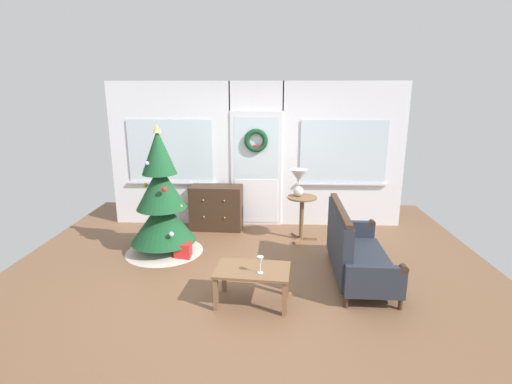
{
  "coord_description": "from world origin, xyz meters",
  "views": [
    {
      "loc": [
        0.24,
        -4.64,
        2.34
      ],
      "look_at": [
        0.05,
        0.55,
        1.0
      ],
      "focal_mm": 26.82,
      "sensor_mm": 36.0,
      "label": 1
    }
  ],
  "objects_px": {
    "dresser_cabinet": "(216,207)",
    "wine_glass": "(260,261)",
    "christmas_tree": "(162,206)",
    "gift_box": "(183,250)",
    "table_lamp": "(299,179)",
    "settee_sofa": "(353,251)",
    "coffee_table": "(253,274)",
    "side_table": "(302,209)"
  },
  "relations": [
    {
      "from": "christmas_tree",
      "to": "side_table",
      "type": "distance_m",
      "value": 2.21
    },
    {
      "from": "christmas_tree",
      "to": "coffee_table",
      "type": "xyz_separation_m",
      "value": [
        1.41,
        -1.42,
        -0.37
      ]
    },
    {
      "from": "wine_glass",
      "to": "coffee_table",
      "type": "bearing_deg",
      "value": 132.56
    },
    {
      "from": "dresser_cabinet",
      "to": "wine_glass",
      "type": "relative_size",
      "value": 4.72
    },
    {
      "from": "settee_sofa",
      "to": "wine_glass",
      "type": "relative_size",
      "value": 8.33
    },
    {
      "from": "christmas_tree",
      "to": "settee_sofa",
      "type": "relative_size",
      "value": 1.18
    },
    {
      "from": "side_table",
      "to": "wine_glass",
      "type": "bearing_deg",
      "value": -106.57
    },
    {
      "from": "settee_sofa",
      "to": "table_lamp",
      "type": "height_order",
      "value": "table_lamp"
    },
    {
      "from": "christmas_tree",
      "to": "settee_sofa",
      "type": "distance_m",
      "value": 2.81
    },
    {
      "from": "settee_sofa",
      "to": "side_table",
      "type": "xyz_separation_m",
      "value": [
        -0.56,
        1.33,
        0.14
      ]
    },
    {
      "from": "dresser_cabinet",
      "to": "table_lamp",
      "type": "height_order",
      "value": "table_lamp"
    },
    {
      "from": "side_table",
      "to": "table_lamp",
      "type": "height_order",
      "value": "table_lamp"
    },
    {
      "from": "coffee_table",
      "to": "christmas_tree",
      "type": "bearing_deg",
      "value": 134.85
    },
    {
      "from": "dresser_cabinet",
      "to": "gift_box",
      "type": "xyz_separation_m",
      "value": [
        -0.33,
        -1.27,
        -0.27
      ]
    },
    {
      "from": "wine_glass",
      "to": "gift_box",
      "type": "height_order",
      "value": "wine_glass"
    },
    {
      "from": "christmas_tree",
      "to": "dresser_cabinet",
      "type": "relative_size",
      "value": 2.09
    },
    {
      "from": "settee_sofa",
      "to": "gift_box",
      "type": "bearing_deg",
      "value": 167.19
    },
    {
      "from": "side_table",
      "to": "coffee_table",
      "type": "xyz_separation_m",
      "value": [
        -0.71,
        -1.99,
        -0.16
      ]
    },
    {
      "from": "wine_glass",
      "to": "table_lamp",
      "type": "bearing_deg",
      "value": 75.22
    },
    {
      "from": "coffee_table",
      "to": "gift_box",
      "type": "distance_m",
      "value": 1.63
    },
    {
      "from": "dresser_cabinet",
      "to": "gift_box",
      "type": "height_order",
      "value": "dresser_cabinet"
    },
    {
      "from": "settee_sofa",
      "to": "coffee_table",
      "type": "height_order",
      "value": "settee_sofa"
    },
    {
      "from": "dresser_cabinet",
      "to": "coffee_table",
      "type": "height_order",
      "value": "dresser_cabinet"
    },
    {
      "from": "side_table",
      "to": "christmas_tree",
      "type": "bearing_deg",
      "value": -164.84
    },
    {
      "from": "side_table",
      "to": "gift_box",
      "type": "xyz_separation_m",
      "value": [
        -1.79,
        -0.8,
        -0.4
      ]
    },
    {
      "from": "wine_glass",
      "to": "gift_box",
      "type": "relative_size",
      "value": 0.85
    },
    {
      "from": "side_table",
      "to": "gift_box",
      "type": "distance_m",
      "value": 2.0
    },
    {
      "from": "coffee_table",
      "to": "wine_glass",
      "type": "relative_size",
      "value": 4.55
    },
    {
      "from": "table_lamp",
      "to": "gift_box",
      "type": "relative_size",
      "value": 1.91
    },
    {
      "from": "coffee_table",
      "to": "gift_box",
      "type": "height_order",
      "value": "coffee_table"
    },
    {
      "from": "christmas_tree",
      "to": "wine_glass",
      "type": "bearing_deg",
      "value": -45.3
    },
    {
      "from": "christmas_tree",
      "to": "gift_box",
      "type": "relative_size",
      "value": 8.34
    },
    {
      "from": "christmas_tree",
      "to": "wine_glass",
      "type": "height_order",
      "value": "christmas_tree"
    },
    {
      "from": "christmas_tree",
      "to": "gift_box",
      "type": "height_order",
      "value": "christmas_tree"
    },
    {
      "from": "christmas_tree",
      "to": "side_table",
      "type": "relative_size",
      "value": 2.64
    },
    {
      "from": "christmas_tree",
      "to": "side_table",
      "type": "xyz_separation_m",
      "value": [
        2.12,
        0.58,
        -0.21
      ]
    },
    {
      "from": "christmas_tree",
      "to": "settee_sofa",
      "type": "height_order",
      "value": "christmas_tree"
    },
    {
      "from": "side_table",
      "to": "gift_box",
      "type": "height_order",
      "value": "side_table"
    },
    {
      "from": "christmas_tree",
      "to": "gift_box",
      "type": "xyz_separation_m",
      "value": [
        0.34,
        -0.22,
        -0.61
      ]
    },
    {
      "from": "christmas_tree",
      "to": "dresser_cabinet",
      "type": "bearing_deg",
      "value": 57.8
    },
    {
      "from": "christmas_tree",
      "to": "side_table",
      "type": "bearing_deg",
      "value": 15.16
    },
    {
      "from": "table_lamp",
      "to": "gift_box",
      "type": "distance_m",
      "value": 2.12
    }
  ]
}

